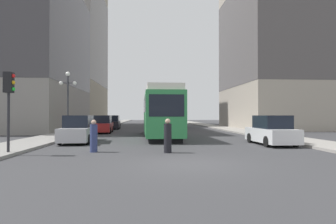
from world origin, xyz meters
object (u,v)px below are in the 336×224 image
Objects in this scene: transit_bus at (174,115)px; pedestrian_crossing_near at (94,137)px; lamp_post_left_near at (68,93)px; parked_car_right_far at (271,131)px; pedestrian_crossing_far at (168,137)px; streetcar at (160,112)px; parked_car_left_mid at (113,123)px; parked_car_left_near at (79,130)px; traffic_light_near_left at (9,91)px; parked_car_left_far at (103,125)px.

transit_bus reaches higher than pedestrian_crossing_near.
parked_car_right_far is at bearing -25.37° from lamp_post_left_near.
streetcar is at bearing -112.30° from pedestrian_crossing_far.
parked_car_left_mid is at bearing -99.05° from pedestrian_crossing_far.
parked_car_left_mid is at bearing 86.94° from parked_car_left_near.
streetcar is 19.10m from transit_bus.
pedestrian_crossing_near is 3.68m from pedestrian_crossing_far.
streetcar is at bearing -96.96° from transit_bus.
transit_bus reaches higher than parked_car_left_near.
transit_bus reaches higher than parked_car_left_mid.
parked_car_left_near is 3.05× the size of pedestrian_crossing_far.
streetcar is at bearing 55.37° from traffic_light_near_left.
parked_car_left_far is (-5.69, 6.01, -1.26)m from streetcar.
transit_bus is at bearing 70.66° from traffic_light_near_left.
pedestrian_crossing_near is (-10.33, -2.84, -0.10)m from parked_car_right_far.
traffic_light_near_left is at bearing -98.37° from parked_car_left_far.
parked_car_left_mid is at bearing 82.54° from lamp_post_left_near.
parked_car_left_near and parked_car_right_far have the same top height.
pedestrian_crossing_near is (-6.71, -28.66, -1.20)m from transit_bus.
parked_car_left_mid and parked_car_right_far have the same top height.
pedestrian_crossing_near is at bearing -111.99° from streetcar.
parked_car_right_far reaches higher than pedestrian_crossing_near.
pedestrian_crossing_near is (-3.71, -9.80, -1.35)m from streetcar.
parked_car_left_near is at bearing -67.72° from pedestrian_crossing_far.
pedestrian_crossing_far is (-3.06, -29.17, -1.17)m from transit_bus.
parked_car_left_far is at bearing 132.20° from streetcar.
parked_car_left_near reaches higher than pedestrian_crossing_far.
streetcar is at bearing -46.66° from parked_car_right_far.
transit_bus is 9.88m from parked_car_left_mid.
transit_bus is 2.75× the size of parked_car_left_mid.
traffic_light_near_left is at bearing -6.21° from pedestrian_crossing_near.
parked_car_left_mid is 2.82× the size of pedestrian_crossing_far.
pedestrian_crossing_far is (5.63, -16.31, -0.07)m from parked_car_left_far.
parked_car_right_far is 10.71m from pedestrian_crossing_near.
transit_bus is at bearing 60.99° from lamp_post_left_near.
traffic_light_near_left is at bearing 14.65° from parked_car_right_far.
parked_car_right_far is at bearing -61.80° from parked_car_left_mid.
transit_bus is at bearing -82.24° from parked_car_right_far.
parked_car_right_far is at bearing -175.32° from pedestrian_crossing_far.
parked_car_left_near is 12.55m from parked_car_right_far.
parked_car_left_near is at bearing 74.72° from traffic_light_near_left.
streetcar reaches higher than pedestrian_crossing_far.
parked_car_right_far is at bearing -14.24° from parked_car_left_near.
transit_bus is 8.03× the size of pedestrian_crossing_near.
parked_car_left_mid is 1.28× the size of traffic_light_near_left.
parked_car_left_far is 1.38× the size of traffic_light_near_left.
pedestrian_crossing_near is (1.98, -15.80, -0.10)m from parked_car_left_far.
pedestrian_crossing_far is (5.63, -5.78, -0.07)m from parked_car_left_near.
transit_bus reaches higher than parked_car_right_far.
parked_car_left_near is 5.46m from lamp_post_left_near.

